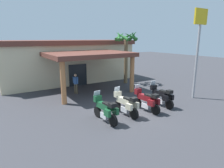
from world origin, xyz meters
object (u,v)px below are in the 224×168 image
at_px(motel_building, 68,60).
at_px(palm_tree_near_portico, 126,44).
at_px(motorcycle_black, 161,96).
at_px(pedestrian, 76,82).
at_px(motorcycle_maroon, 147,101).
at_px(roadside_sign, 199,40).
at_px(motorcycle_cream, 126,104).
at_px(motorcycle_green, 105,110).

distance_m(motel_building, palm_tree_near_portico, 6.52).
bearing_deg(motorcycle_black, pedestrian, 32.51).
relative_size(motorcycle_maroon, palm_tree_near_portico, 0.41).
bearing_deg(motorcycle_black, motorcycle_maroon, 98.12).
xyz_separation_m(pedestrian, roadside_sign, (7.23, -6.11, 3.47)).
bearing_deg(motel_building, roadside_sign, -62.09).
distance_m(motorcycle_cream, motorcycle_maroon, 1.53).
distance_m(palm_tree_near_portico, roadside_sign, 7.15).
relative_size(motel_building, motorcycle_cream, 6.24).
relative_size(motel_building, pedestrian, 8.25).
bearing_deg(pedestrian, palm_tree_near_portico, -21.83).
bearing_deg(motorcycle_maroon, palm_tree_near_portico, -31.78).
xyz_separation_m(motorcycle_maroon, motorcycle_black, (1.52, 0.19, 0.00)).
distance_m(motel_building, pedestrian, 5.52).
distance_m(motorcycle_green, motorcycle_cream, 1.52).
bearing_deg(pedestrian, motorcycle_black, -89.01).
xyz_separation_m(motorcycle_green, motorcycle_maroon, (3.03, -0.05, 0.00)).
distance_m(motorcycle_green, pedestrian, 6.27).
xyz_separation_m(motorcycle_maroon, pedestrian, (-2.20, 6.25, 0.27)).
bearing_deg(roadside_sign, motorcycle_cream, 179.63).
height_order(motel_building, palm_tree_near_portico, palm_tree_near_portico).
xyz_separation_m(palm_tree_near_portico, roadside_sign, (1.34, -7.01, 0.45)).
height_order(pedestrian, palm_tree_near_portico, palm_tree_near_portico).
relative_size(motel_building, motorcycle_black, 6.25).
bearing_deg(motorcycle_maroon, motel_building, -0.10).
bearing_deg(motorcycle_cream, motorcycle_maroon, -100.39).
relative_size(motorcycle_green, palm_tree_near_portico, 0.41).
relative_size(pedestrian, roadside_sign, 0.25).
bearing_deg(palm_tree_near_portico, motorcycle_green, -133.47).
distance_m(motorcycle_cream, roadside_sign, 7.55).
height_order(motel_building, motorcycle_green, motel_building).
xyz_separation_m(motorcycle_green, motorcycle_cream, (1.52, 0.14, 0.00)).
distance_m(motorcycle_green, motorcycle_maroon, 3.03).
distance_m(motorcycle_maroon, roadside_sign, 6.28).
distance_m(motorcycle_maroon, palm_tree_near_portico, 8.70).
xyz_separation_m(motorcycle_black, pedestrian, (-3.71, 6.06, 0.27)).
relative_size(pedestrian, palm_tree_near_portico, 0.31).
bearing_deg(pedestrian, motorcycle_maroon, -101.13).
relative_size(motorcycle_green, roadside_sign, 0.33).
distance_m(motel_building, roadside_sign, 12.96).
xyz_separation_m(motel_building, roadside_sign, (5.90, -11.32, 2.22)).
distance_m(motorcycle_green, roadside_sign, 8.90).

